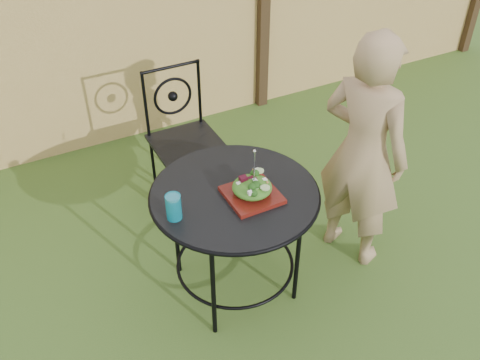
{
  "coord_description": "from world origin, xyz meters",
  "views": [
    {
      "loc": [
        -0.93,
        -1.7,
        2.52
      ],
      "look_at": [
        0.13,
        0.33,
        0.75
      ],
      "focal_mm": 40.0,
      "sensor_mm": 36.0,
      "label": 1
    }
  ],
  "objects_px": {
    "patio_table": "(235,212)",
    "salad_plate": "(252,195)",
    "diner": "(363,154)",
    "patio_chair": "(183,133)"
  },
  "relations": [
    {
      "from": "patio_table",
      "to": "salad_plate",
      "type": "height_order",
      "value": "salad_plate"
    },
    {
      "from": "patio_table",
      "to": "salad_plate",
      "type": "relative_size",
      "value": 3.42
    },
    {
      "from": "salad_plate",
      "to": "patio_table",
      "type": "bearing_deg",
      "value": 129.82
    },
    {
      "from": "salad_plate",
      "to": "diner",
      "type": "bearing_deg",
      "value": 1.35
    },
    {
      "from": "patio_chair",
      "to": "salad_plate",
      "type": "relative_size",
      "value": 3.52
    },
    {
      "from": "patio_table",
      "to": "diner",
      "type": "relative_size",
      "value": 0.61
    },
    {
      "from": "patio_table",
      "to": "salad_plate",
      "type": "bearing_deg",
      "value": -50.18
    },
    {
      "from": "diner",
      "to": "patio_table",
      "type": "bearing_deg",
      "value": 63.7
    },
    {
      "from": "patio_table",
      "to": "patio_chair",
      "type": "relative_size",
      "value": 0.97
    },
    {
      "from": "patio_chair",
      "to": "diner",
      "type": "xyz_separation_m",
      "value": [
        0.7,
        -1.04,
        0.25
      ]
    }
  ]
}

